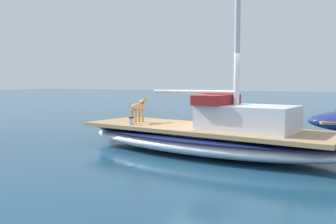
{
  "coord_description": "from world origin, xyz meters",
  "views": [
    {
      "loc": [
        8.93,
        2.91,
        1.83
      ],
      "look_at": [
        0.0,
        -1.0,
        1.01
      ],
      "focal_mm": 39.14,
      "sensor_mm": 36.0,
      "label": 1
    }
  ],
  "objects": [
    {
      "name": "ground_plane",
      "position": [
        0.0,
        0.0,
        0.0
      ],
      "size": [
        120.0,
        120.0,
        0.0
      ],
      "primitive_type": "plane",
      "color": "navy"
    },
    {
      "name": "sailboat_main",
      "position": [
        0.0,
        0.0,
        0.34
      ],
      "size": [
        3.89,
        7.59,
        0.66
      ],
      "color": "white",
      "rests_on": "ground"
    },
    {
      "name": "cabin_house",
      "position": [
        0.24,
        1.09,
        1.01
      ],
      "size": [
        1.81,
        2.46,
        0.84
      ],
      "color": "silver",
      "rests_on": "sailboat_main"
    },
    {
      "name": "dog_tan",
      "position": [
        -0.19,
        -2.0,
        1.08
      ],
      "size": [
        0.94,
        0.27,
        0.7
      ],
      "color": "tan",
      "rests_on": "sailboat_main"
    },
    {
      "name": "deck_winch",
      "position": [
        0.35,
        -1.93,
        0.76
      ],
      "size": [
        0.16,
        0.16,
        0.21
      ],
      "color": "#B7B7BC",
      "rests_on": "sailboat_main"
    }
  ]
}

